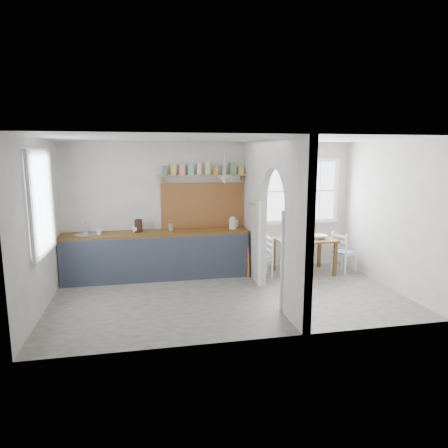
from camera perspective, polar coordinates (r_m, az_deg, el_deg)
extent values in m
cube|color=gray|center=(6.81, 0.79, -10.32)|extent=(5.80, 3.20, 0.01)
cube|color=silver|center=(6.39, 0.85, 12.12)|extent=(5.80, 3.20, 0.01)
cube|color=silver|center=(8.02, -1.61, 2.38)|extent=(5.80, 0.01, 2.60)
cube|color=silver|center=(4.95, 4.76, -2.44)|extent=(5.80, 0.01, 2.60)
cube|color=silver|center=(6.51, -24.97, -0.34)|extent=(0.01, 3.20, 2.60)
cube|color=silver|center=(7.63, 22.64, 1.21)|extent=(0.01, 3.20, 2.60)
cube|color=silver|center=(5.54, 10.57, -1.23)|extent=(0.12, 0.80, 2.60)
cube|color=silver|center=(7.60, 4.38, 1.93)|extent=(0.12, 1.20, 2.60)
cube|color=silver|center=(6.38, 7.43, 7.33)|extent=(0.12, 1.20, 1.05)
cube|color=brown|center=(7.69, -9.54, -1.30)|extent=(3.50, 0.60, 0.05)
cube|color=#464E5B|center=(7.51, -9.36, -5.09)|extent=(3.50, 0.03, 0.85)
cube|color=black|center=(7.83, -9.45, -4.46)|extent=(3.46, 0.45, 0.85)
cylinder|color=silver|center=(7.75, -19.18, -1.51)|extent=(0.40, 0.40, 0.02)
cube|color=brown|center=(7.96, -3.03, 2.67)|extent=(1.65, 0.03, 0.90)
cube|color=#A48349|center=(7.82, -2.98, 6.96)|extent=(1.75, 0.20, 0.03)
cube|color=#3F634D|center=(7.74, -8.50, 7.61)|extent=(0.09, 0.09, 0.18)
cube|color=gold|center=(7.75, -7.26, 7.64)|extent=(0.09, 0.09, 0.18)
cube|color=#D5725A|center=(7.77, -6.04, 7.67)|extent=(0.09, 0.09, 0.18)
cube|color=#57A49D|center=(7.79, -4.81, 7.70)|extent=(0.09, 0.09, 0.18)
cube|color=tan|center=(7.81, -3.60, 7.72)|extent=(0.09, 0.09, 0.18)
cube|color=#96B675|center=(7.83, -2.38, 7.74)|extent=(0.09, 0.09, 0.18)
cube|color=#C66F22|center=(7.86, -1.18, 7.75)|extent=(0.09, 0.09, 0.18)
cube|color=slate|center=(7.89, 0.01, 7.76)|extent=(0.09, 0.09, 0.18)
cube|color=#3F634D|center=(7.92, 1.20, 7.77)|extent=(0.09, 0.09, 0.18)
cube|color=gold|center=(7.96, 2.37, 7.77)|extent=(0.09, 0.09, 0.18)
cone|color=beige|center=(7.55, 0.09, 6.33)|extent=(0.26, 0.26, 0.16)
cylinder|color=silver|center=(7.46, 3.94, 2.94)|extent=(0.02, 0.50, 0.02)
imported|color=white|center=(7.65, -17.42, -1.09)|extent=(0.13, 0.13, 0.11)
imported|color=silver|center=(7.73, -12.49, -0.75)|extent=(0.15, 0.15, 0.11)
cube|color=black|center=(7.72, -12.13, -0.24)|extent=(0.14, 0.17, 0.24)
cylinder|color=gray|center=(7.73, -7.61, -0.47)|extent=(0.11, 0.11, 0.14)
cube|color=#D23776|center=(7.76, 3.47, -5.63)|extent=(0.02, 0.03, 0.61)
cube|color=gold|center=(7.73, 3.53, -5.88)|extent=(0.02, 0.03, 0.45)
imported|color=silver|center=(8.08, 13.47, -1.79)|extent=(0.33, 0.33, 0.07)
imported|color=#5B9257|center=(7.80, 11.09, -2.02)|extent=(0.12, 0.12, 0.10)
cylinder|color=black|center=(7.83, 9.44, -2.23)|extent=(0.22, 0.22, 0.02)
imported|color=#704A80|center=(8.22, 11.05, -1.14)|extent=(0.21, 0.21, 0.17)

